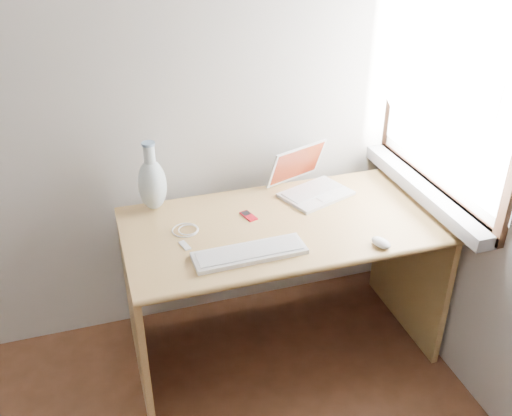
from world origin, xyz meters
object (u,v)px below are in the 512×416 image
object	(u,v)px
desk	(276,252)
laptop	(313,182)
vase	(152,183)
external_keyboard	(250,253)

from	to	relation	value
desk	laptop	size ratio (longest dim) A/B	3.77
desk	laptop	distance (m)	0.37
laptop	vase	distance (m)	0.75
desk	vase	xyz separation A→B (m)	(-0.51, 0.20, 0.34)
desk	vase	bearing A→B (deg)	158.28
laptop	external_keyboard	world-z (taller)	laptop
desk	external_keyboard	world-z (taller)	external_keyboard
desk	laptop	world-z (taller)	laptop
desk	vase	world-z (taller)	vase
desk	vase	size ratio (longest dim) A/B	4.29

